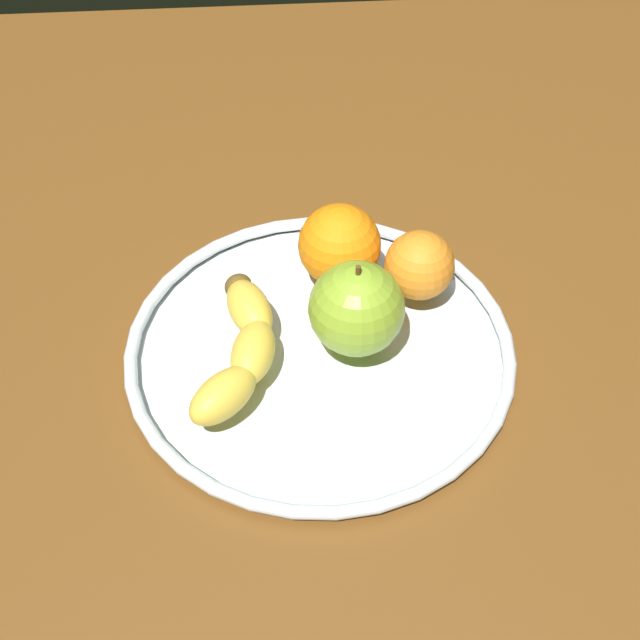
# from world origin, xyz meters

# --- Properties ---
(ground_plane) EXTENTS (1.29, 1.29, 0.04)m
(ground_plane) POSITION_xyz_m (0.00, 0.00, -0.02)
(ground_plane) COLOR brown
(fruit_bowl) EXTENTS (0.35, 0.35, 0.02)m
(fruit_bowl) POSITION_xyz_m (0.00, 0.00, 0.01)
(fruit_bowl) COLOR silver
(fruit_bowl) RESTS_ON ground_plane
(banana) EXTENTS (0.18, 0.09, 0.04)m
(banana) POSITION_xyz_m (-0.02, 0.07, 0.04)
(banana) COLOR yellow
(banana) RESTS_ON fruit_bowl
(apple) EXTENTS (0.08, 0.08, 0.09)m
(apple) POSITION_xyz_m (-0.00, -0.03, 0.06)
(apple) COLOR #88AF2C
(apple) RESTS_ON fruit_bowl
(orange_back_left) EXTENTS (0.08, 0.08, 0.08)m
(orange_back_left) POSITION_xyz_m (0.08, -0.02, 0.06)
(orange_back_left) COLOR orange
(orange_back_left) RESTS_ON fruit_bowl
(orange_center) EXTENTS (0.06, 0.06, 0.06)m
(orange_center) POSITION_xyz_m (0.06, -0.10, 0.05)
(orange_center) COLOR orange
(orange_center) RESTS_ON fruit_bowl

